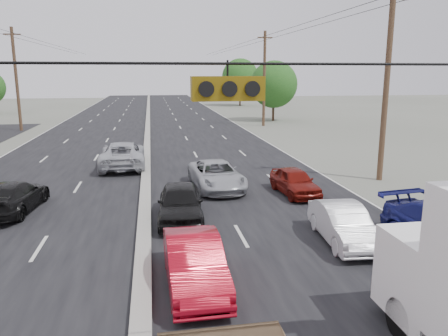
# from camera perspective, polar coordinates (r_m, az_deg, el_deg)

# --- Properties ---
(road_surface) EXTENTS (20.00, 160.00, 0.02)m
(road_surface) POSITION_cam_1_polar(r_m,az_deg,el_deg) (36.74, -10.00, 3.25)
(road_surface) COLOR black
(road_surface) RESTS_ON ground
(center_median) EXTENTS (0.50, 160.00, 0.20)m
(center_median) POSITION_cam_1_polar(r_m,az_deg,el_deg) (36.73, -10.00, 3.40)
(center_median) COLOR gray
(center_median) RESTS_ON ground
(utility_pole_left_c) EXTENTS (1.60, 0.30, 10.00)m
(utility_pole_left_c) POSITION_cam_1_polar(r_m,az_deg,el_deg) (48.07, -25.49, 10.47)
(utility_pole_left_c) COLOR #422D1E
(utility_pole_left_c) RESTS_ON ground
(utility_pole_right_b) EXTENTS (1.60, 0.30, 10.00)m
(utility_pole_right_b) POSITION_cam_1_polar(r_m,az_deg,el_deg) (24.51, 20.46, 10.24)
(utility_pole_right_b) COLOR #422D1E
(utility_pole_right_b) RESTS_ON ground
(utility_pole_right_c) EXTENTS (1.60, 0.30, 10.00)m
(utility_pole_right_c) POSITION_cam_1_polar(r_m,az_deg,el_deg) (47.86, 5.28, 11.59)
(utility_pole_right_c) COLOR #422D1E
(utility_pole_right_c) RESTS_ON ground
(traffic_signals) EXTENTS (25.00, 0.30, 0.54)m
(traffic_signals) POSITION_cam_1_polar(r_m,az_deg,el_deg) (6.38, -0.44, 10.73)
(traffic_signals) COLOR black
(traffic_signals) RESTS_ON ground
(tree_right_mid) EXTENTS (5.60, 5.60, 7.14)m
(tree_right_mid) POSITION_cam_1_polar(r_m,az_deg,el_deg) (53.36, 6.53, 10.80)
(tree_right_mid) COLOR #382619
(tree_right_mid) RESTS_ON ground
(tree_right_far) EXTENTS (6.40, 6.40, 8.16)m
(tree_right_far) POSITION_cam_1_polar(r_m,az_deg,el_deg) (77.88, 2.13, 11.78)
(tree_right_far) COLOR #382619
(tree_right_far) RESTS_ON ground
(red_sedan) EXTENTS (1.56, 4.21, 1.38)m
(red_sedan) POSITION_cam_1_polar(r_m,az_deg,el_deg) (11.98, -3.90, -12.30)
(red_sedan) COLOR #A40A1A
(red_sedan) RESTS_ON ground
(queue_car_a) EXTENTS (1.95, 4.32, 1.44)m
(queue_car_a) POSITION_cam_1_polar(r_m,az_deg,el_deg) (17.09, -5.72, -4.59)
(queue_car_a) COLOR black
(queue_car_a) RESTS_ON ground
(queue_car_b) EXTENTS (1.64, 4.01, 1.29)m
(queue_car_b) POSITION_cam_1_polar(r_m,az_deg,el_deg) (15.45, 15.30, -7.12)
(queue_car_b) COLOR silver
(queue_car_b) RESTS_ON ground
(queue_car_c) EXTENTS (2.60, 5.03, 1.36)m
(queue_car_c) POSITION_cam_1_polar(r_m,az_deg,el_deg) (21.70, -1.00, -0.99)
(queue_car_c) COLOR #A7A9AF
(queue_car_c) RESTS_ON ground
(queue_car_e) EXTENTS (1.76, 3.79, 1.26)m
(queue_car_e) POSITION_cam_1_polar(r_m,az_deg,el_deg) (20.93, 9.21, -1.79)
(queue_car_e) COLOR maroon
(queue_car_e) RESTS_ON ground
(oncoming_near) EXTENTS (2.30, 4.67, 1.31)m
(oncoming_near) POSITION_cam_1_polar(r_m,az_deg,el_deg) (20.06, -25.89, -3.44)
(oncoming_near) COLOR black
(oncoming_near) RESTS_ON ground
(oncoming_far) EXTENTS (2.73, 5.72, 1.58)m
(oncoming_far) POSITION_cam_1_polar(r_m,az_deg,el_deg) (27.31, -13.10, 1.69)
(oncoming_far) COLOR #AFB2B8
(oncoming_far) RESTS_ON ground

